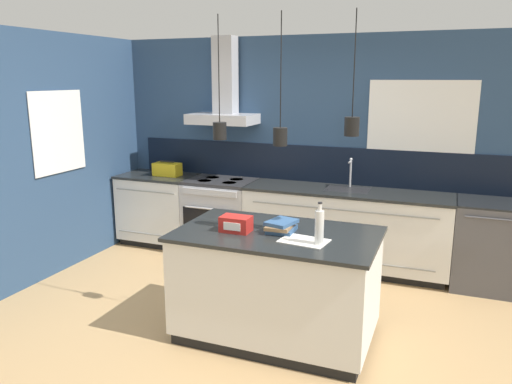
{
  "coord_description": "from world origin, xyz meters",
  "views": [
    {
      "loc": [
        1.56,
        -3.68,
        2.13
      ],
      "look_at": [
        -0.14,
        0.67,
        1.05
      ],
      "focal_mm": 35.0,
      "sensor_mm": 36.0,
      "label": 1
    }
  ],
  "objects_px": {
    "bottle_on_island": "(319,227)",
    "yellow_toolbox": "(167,169)",
    "dishwasher": "(486,245)",
    "book_stack": "(281,226)",
    "oven_range": "(221,216)",
    "red_supply_box": "(236,224)"
  },
  "relations": [
    {
      "from": "dishwasher",
      "to": "book_stack",
      "type": "xyz_separation_m",
      "value": [
        -1.64,
        -1.71,
        0.5
      ]
    },
    {
      "from": "bottle_on_island",
      "to": "book_stack",
      "type": "relative_size",
      "value": 1.09
    },
    {
      "from": "oven_range",
      "to": "bottle_on_island",
      "type": "bearing_deg",
      "value": -48.01
    },
    {
      "from": "dishwasher",
      "to": "bottle_on_island",
      "type": "xyz_separation_m",
      "value": [
        -1.27,
        -1.91,
        0.59
      ]
    },
    {
      "from": "bottle_on_island",
      "to": "book_stack",
      "type": "xyz_separation_m",
      "value": [
        -0.36,
        0.2,
        -0.09
      ]
    },
    {
      "from": "book_stack",
      "to": "yellow_toolbox",
      "type": "distance_m",
      "value": 2.7
    },
    {
      "from": "dishwasher",
      "to": "red_supply_box",
      "type": "distance_m",
      "value": 2.75
    },
    {
      "from": "dishwasher",
      "to": "yellow_toolbox",
      "type": "bearing_deg",
      "value": 180.0
    },
    {
      "from": "oven_range",
      "to": "dishwasher",
      "type": "distance_m",
      "value": 2.99
    },
    {
      "from": "oven_range",
      "to": "dishwasher",
      "type": "relative_size",
      "value": 1.0
    },
    {
      "from": "red_supply_box",
      "to": "yellow_toolbox",
      "type": "bearing_deg",
      "value": 133.67
    },
    {
      "from": "dishwasher",
      "to": "red_supply_box",
      "type": "xyz_separation_m",
      "value": [
        -1.98,
        -1.84,
        0.52
      ]
    },
    {
      "from": "dishwasher",
      "to": "book_stack",
      "type": "height_order",
      "value": "book_stack"
    },
    {
      "from": "dishwasher",
      "to": "book_stack",
      "type": "bearing_deg",
      "value": -133.82
    },
    {
      "from": "bottle_on_island",
      "to": "yellow_toolbox",
      "type": "bearing_deg",
      "value": 142.19
    },
    {
      "from": "red_supply_box",
      "to": "yellow_toolbox",
      "type": "xyz_separation_m",
      "value": [
        -1.75,
        1.84,
        0.02
      ]
    },
    {
      "from": "oven_range",
      "to": "yellow_toolbox",
      "type": "relative_size",
      "value": 2.68
    },
    {
      "from": "bottle_on_island",
      "to": "red_supply_box",
      "type": "relative_size",
      "value": 1.35
    },
    {
      "from": "dishwasher",
      "to": "yellow_toolbox",
      "type": "relative_size",
      "value": 2.68
    },
    {
      "from": "oven_range",
      "to": "dishwasher",
      "type": "height_order",
      "value": "same"
    },
    {
      "from": "oven_range",
      "to": "book_stack",
      "type": "height_order",
      "value": "book_stack"
    },
    {
      "from": "book_stack",
      "to": "bottle_on_island",
      "type": "bearing_deg",
      "value": -28.95
    }
  ]
}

